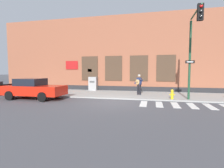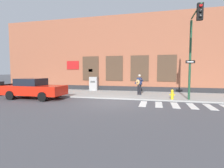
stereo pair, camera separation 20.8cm
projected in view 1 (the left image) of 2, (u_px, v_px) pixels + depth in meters
ground_plane at (112, 102)px, 11.57m from camera, size 160.00×160.00×0.00m
sidewalk at (122, 94)px, 15.20m from camera, size 28.00×4.88×0.10m
building_backdrop at (129, 55)px, 19.22m from camera, size 28.00×4.06×7.63m
crosswalk at (184, 105)px, 10.56m from camera, size 5.20×1.90×0.01m
red_car at (33, 89)px, 12.96m from camera, size 4.61×2.01×1.53m
busker at (139, 83)px, 14.53m from camera, size 0.72×0.66×1.69m
traffic_light at (193, 42)px, 10.90m from camera, size 0.60×2.95×5.56m
utility_box at (93, 84)px, 17.82m from camera, size 0.82×0.55×1.38m
fire_hydrant at (172, 94)px, 12.24m from camera, size 0.38×0.20×0.70m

